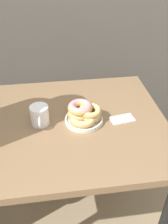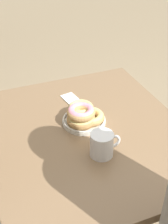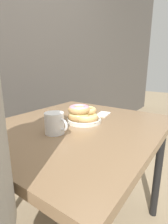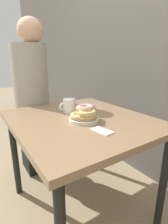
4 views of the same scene
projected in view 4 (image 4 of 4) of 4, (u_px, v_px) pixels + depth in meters
The scene contains 6 objects.
wall_back at pixel (160, 40), 1.46m from camera, with size 8.00×0.05×2.60m.
dining_table at pixel (80, 129), 1.23m from camera, with size 1.00×0.87×0.76m.
donut_plate at pixel (84, 114), 1.14m from camera, with size 0.21×0.20×0.10m.
coffee_mug at pixel (69, 105), 1.32m from camera, with size 0.09×0.13×0.10m.
person_figure at pixel (31, 99), 1.67m from camera, with size 0.38×0.31×1.48m.
napkin at pixel (102, 131), 0.98m from camera, with size 0.13×0.09×0.01m.
Camera 4 is at (0.97, -0.27, 1.14)m, focal length 28.00 mm.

